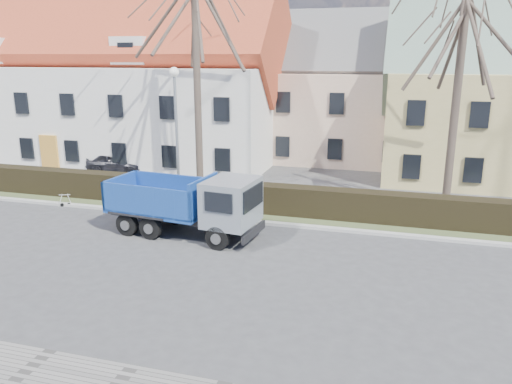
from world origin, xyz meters
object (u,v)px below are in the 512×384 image
(streetlight, at_px, (177,135))
(cart_frame, at_px, (60,200))
(dump_truck, at_px, (179,203))
(parked_car_a, at_px, (117,162))

(streetlight, bearing_deg, cart_frame, -152.21)
(dump_truck, distance_m, cart_frame, 7.26)
(dump_truck, height_order, cart_frame, dump_truck)
(streetlight, height_order, parked_car_a, streetlight)
(streetlight, relative_size, cart_frame, 8.81)
(streetlight, xyz_separation_m, parked_car_a, (-6.13, 4.49, -2.62))
(streetlight, relative_size, parked_car_a, 1.76)
(dump_truck, distance_m, parked_car_a, 12.12)
(streetlight, height_order, cart_frame, streetlight)
(streetlight, xyz_separation_m, cart_frame, (-4.93, -2.60, -2.91))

